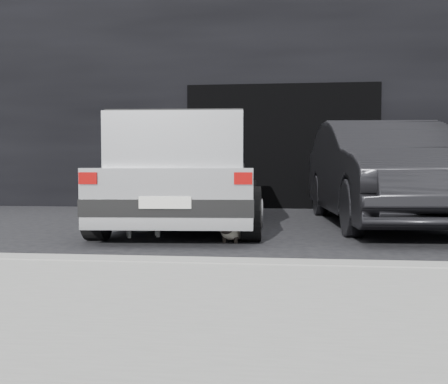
# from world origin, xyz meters

# --- Properties ---
(ground) EXTENTS (80.00, 80.00, 0.00)m
(ground) POSITION_xyz_m (0.00, 0.00, 0.00)
(ground) COLOR black
(ground) RESTS_ON ground
(building_facade) EXTENTS (34.00, 4.00, 5.00)m
(building_facade) POSITION_xyz_m (1.00, 6.00, 2.50)
(building_facade) COLOR black
(building_facade) RESTS_ON ground
(garage_opening) EXTENTS (4.00, 0.10, 2.60)m
(garage_opening) POSITION_xyz_m (1.00, 3.99, 1.30)
(garage_opening) COLOR black
(garage_opening) RESTS_ON ground
(curb) EXTENTS (18.00, 0.25, 0.12)m
(curb) POSITION_xyz_m (1.00, -2.60, 0.06)
(curb) COLOR gray
(curb) RESTS_ON ground
(sidewalk) EXTENTS (18.00, 2.20, 0.11)m
(sidewalk) POSITION_xyz_m (1.00, -3.80, 0.06)
(sidewalk) COLOR gray
(sidewalk) RESTS_ON ground
(silver_hatchback) EXTENTS (2.29, 4.30, 1.55)m
(silver_hatchback) POSITION_xyz_m (-0.39, 0.58, 0.84)
(silver_hatchback) COLOR #B8BABE
(silver_hatchback) RESTS_ON ground
(second_car) EXTENTS (1.93, 4.86, 1.57)m
(second_car) POSITION_xyz_m (2.48, 1.14, 0.79)
(second_car) COLOR black
(second_car) RESTS_ON ground
(cat_siamese) EXTENTS (0.43, 0.82, 0.29)m
(cat_siamese) POSITION_xyz_m (0.40, -0.79, 0.13)
(cat_siamese) COLOR beige
(cat_siamese) RESTS_ON ground
(cat_white) EXTENTS (0.83, 0.48, 0.42)m
(cat_white) POSITION_xyz_m (-0.71, -0.51, 0.20)
(cat_white) COLOR white
(cat_white) RESTS_ON ground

